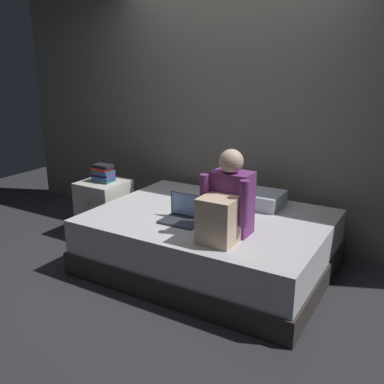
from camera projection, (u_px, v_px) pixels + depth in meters
ground_plane at (172, 275)px, 3.64m from camera, size 8.00×8.00×0.00m
wall_back at (236, 103)px, 4.23m from camera, size 5.60×0.10×2.70m
bed at (210, 241)px, 3.72m from camera, size 2.00×1.50×0.49m
nightstand at (104, 208)px, 4.43m from camera, size 0.44×0.46×0.57m
person_sitting at (227, 205)px, 3.14m from camera, size 0.39×0.44×0.66m
laptop at (183, 215)px, 3.50m from camera, size 0.32×0.23×0.22m
pillow at (252, 197)px, 3.91m from camera, size 0.56×0.36×0.13m
book_stack at (103, 173)px, 4.32m from camera, size 0.22×0.16×0.18m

